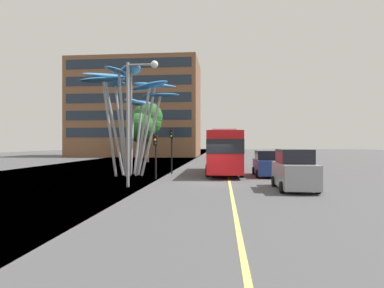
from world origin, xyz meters
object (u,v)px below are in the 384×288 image
(leaf_sculpture, at_px, (131,93))
(traffic_light_kerb_near, at_px, (156,146))
(traffic_light_kerb_far, at_px, (172,141))
(car_parked_mid, at_px, (267,164))
(red_bus, at_px, (224,149))
(car_parked_near, at_px, (294,171))
(street_lamp, at_px, (135,106))

(leaf_sculpture, distance_m, traffic_light_kerb_near, 5.59)
(leaf_sculpture, height_order, traffic_light_kerb_near, leaf_sculpture)
(traffic_light_kerb_far, xyz_separation_m, car_parked_mid, (7.73, -1.10, -1.81))
(red_bus, distance_m, traffic_light_kerb_near, 6.91)
(traffic_light_kerb_near, distance_m, traffic_light_kerb_far, 4.14)
(car_parked_mid, bearing_deg, traffic_light_kerb_near, -159.98)
(traffic_light_kerb_near, xyz_separation_m, car_parked_near, (8.68, -4.28, -1.29))
(red_bus, xyz_separation_m, car_parked_mid, (3.37, -1.90, -1.09))
(street_lamp, bearing_deg, traffic_light_kerb_far, 84.04)
(traffic_light_kerb_near, relative_size, car_parked_near, 0.76)
(leaf_sculpture, bearing_deg, red_bus, 17.55)
(red_bus, bearing_deg, street_lamp, -120.21)
(car_parked_near, xyz_separation_m, street_lamp, (-9.04, 0.23, 3.71))
(car_parked_near, bearing_deg, traffic_light_kerb_near, 153.75)
(red_bus, distance_m, traffic_light_kerb_far, 4.49)
(red_bus, distance_m, street_lamp, 10.71)
(car_parked_mid, xyz_separation_m, street_lamp, (-8.58, -7.05, 3.81))
(traffic_light_kerb_far, distance_m, street_lamp, 8.43)
(traffic_light_kerb_far, xyz_separation_m, street_lamp, (-0.85, -8.14, 2.00))
(car_parked_mid, relative_size, street_lamp, 0.59)
(traffic_light_kerb_far, bearing_deg, street_lamp, -95.96)
(traffic_light_kerb_near, relative_size, traffic_light_kerb_far, 0.84)
(car_parked_near, relative_size, car_parked_mid, 0.97)
(traffic_light_kerb_near, height_order, street_lamp, street_lamp)
(car_parked_near, bearing_deg, traffic_light_kerb_far, 134.35)
(traffic_light_kerb_near, bearing_deg, street_lamp, -95.00)
(traffic_light_kerb_far, height_order, street_lamp, street_lamp)
(traffic_light_kerb_far, relative_size, car_parked_mid, 0.87)
(street_lamp, bearing_deg, car_parked_near, -1.47)
(traffic_light_kerb_near, bearing_deg, car_parked_mid, 20.02)
(traffic_light_kerb_near, xyz_separation_m, traffic_light_kerb_far, (0.50, 4.09, 0.41))
(traffic_light_kerb_near, height_order, car_parked_mid, traffic_light_kerb_near)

